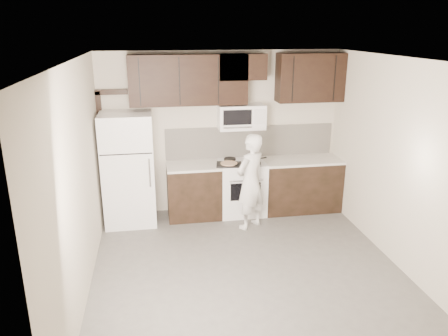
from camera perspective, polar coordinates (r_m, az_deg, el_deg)
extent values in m
plane|color=#54514F|center=(5.84, 3.28, -13.58)|extent=(4.50, 4.50, 0.00)
plane|color=beige|center=(7.39, -0.36, 4.64)|extent=(4.00, 0.00, 4.00)
plane|color=white|center=(4.99, 3.84, 13.89)|extent=(4.50, 4.50, 0.00)
cube|color=black|center=(7.30, -3.95, -3.09)|extent=(0.87, 0.62, 0.87)
cube|color=black|center=(7.68, 9.95, -2.23)|extent=(1.32, 0.62, 0.87)
cube|color=silver|center=(7.15, -4.03, 0.32)|extent=(0.87, 0.64, 0.04)
cube|color=silver|center=(7.54, 10.14, 1.02)|extent=(1.32, 0.64, 0.04)
cube|color=white|center=(7.41, 2.33, -2.65)|extent=(0.76, 0.62, 0.89)
cube|color=white|center=(7.26, 2.38, 0.71)|extent=(0.76, 0.62, 0.02)
cube|color=black|center=(7.11, 2.84, -3.09)|extent=(0.50, 0.01, 0.30)
cylinder|color=silver|center=(7.01, 2.92, -1.66)|extent=(0.55, 0.02, 0.02)
cylinder|color=black|center=(7.08, 1.20, 0.48)|extent=(0.20, 0.20, 0.03)
cylinder|color=black|center=(7.15, 4.04, 0.62)|extent=(0.20, 0.20, 0.03)
cylinder|color=black|center=(7.36, 0.77, 1.17)|extent=(0.20, 0.20, 0.03)
cylinder|color=black|center=(7.43, 3.50, 1.30)|extent=(0.20, 0.20, 0.03)
cube|color=beige|center=(7.51, 3.44, 3.49)|extent=(2.90, 0.02, 0.54)
cube|color=black|center=(6.99, -4.68, 11.40)|extent=(1.85, 0.35, 0.78)
cube|color=black|center=(7.43, 11.19, 11.52)|extent=(1.10, 0.35, 0.78)
cube|color=black|center=(7.09, 2.31, 13.08)|extent=(0.76, 0.35, 0.40)
cube|color=white|center=(7.19, 2.26, 6.71)|extent=(0.76, 0.38, 0.40)
cube|color=black|center=(6.98, 1.78, 6.62)|extent=(0.46, 0.01, 0.24)
cube|color=silver|center=(7.06, 4.67, 6.69)|extent=(0.18, 0.01, 0.24)
cylinder|color=silver|center=(6.99, 1.80, 5.29)|extent=(0.46, 0.02, 0.02)
cube|color=white|center=(7.08, -12.35, -0.15)|extent=(0.80, 0.72, 1.80)
cube|color=black|center=(6.63, -12.68, 1.76)|extent=(0.77, 0.01, 0.02)
cylinder|color=silver|center=(6.69, -9.70, -0.62)|extent=(0.03, 0.03, 0.45)
cube|color=black|center=(7.38, -15.51, 1.56)|extent=(0.08, 0.08, 2.10)
cube|color=black|center=(7.15, -14.50, 9.59)|extent=(0.50, 0.08, 0.08)
cylinder|color=silver|center=(7.14, 4.04, 1.02)|extent=(0.17, 0.17, 0.13)
sphere|color=black|center=(7.12, 4.06, 1.64)|extent=(0.04, 0.04, 0.04)
cylinder|color=black|center=(7.19, 4.98, 1.29)|extent=(0.16, 0.06, 0.02)
cube|color=black|center=(7.09, 0.65, 0.46)|extent=(0.45, 0.37, 0.02)
cylinder|color=beige|center=(7.08, 0.65, 0.62)|extent=(0.32, 0.32, 0.02)
imported|color=white|center=(6.78, 3.47, -1.80)|extent=(0.67, 0.62, 1.53)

